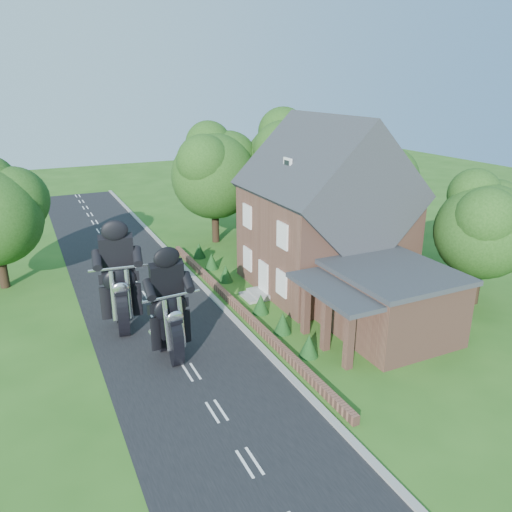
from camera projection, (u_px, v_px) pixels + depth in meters
name	position (u px, v px, depth m)	size (l,w,h in m)	color
ground	(191.00, 372.00, 21.58)	(120.00, 120.00, 0.00)	#275618
road	(191.00, 372.00, 21.57)	(7.00, 80.00, 0.02)	black
kerb	(267.00, 353.00, 23.04)	(0.30, 80.00, 0.12)	gray
garden_wall	(237.00, 306.00, 27.52)	(0.30, 22.00, 0.40)	brown
house	(325.00, 217.00, 29.52)	(9.54, 8.64, 10.24)	brown
annex	(388.00, 301.00, 24.32)	(7.05, 5.94, 3.44)	brown
tree_annex_side	(488.00, 222.00, 27.08)	(5.64, 5.20, 7.48)	black
tree_house_right	(381.00, 186.00, 33.97)	(6.51, 6.00, 8.40)	black
tree_behind_house	(295.00, 158.00, 39.03)	(7.81, 7.20, 10.08)	black
tree_behind_left	(219.00, 168.00, 37.58)	(6.94, 6.40, 9.16)	black
shrub_a	(309.00, 345.00, 22.70)	(0.90, 0.90, 1.10)	#103411
shrub_b	(283.00, 323.00, 24.83)	(0.90, 0.90, 1.10)	#103411
shrub_c	(261.00, 304.00, 26.96)	(0.90, 0.90, 1.10)	#103411
shrub_d	(226.00, 273.00, 31.21)	(0.90, 0.90, 1.10)	#103411
shrub_e	(212.00, 261.00, 33.34)	(0.90, 0.90, 1.10)	#103411
shrub_f	(199.00, 250.00, 35.47)	(0.90, 0.90, 1.10)	#103411
motorcycle_lead	(171.00, 343.00, 22.42)	(0.44, 1.73, 1.61)	black
motorcycle_follow	(123.00, 314.00, 25.05)	(0.47, 1.86, 1.73)	black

